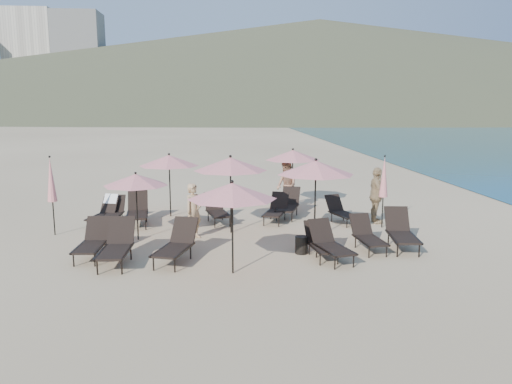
{
  "coord_description": "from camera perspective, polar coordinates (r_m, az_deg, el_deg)",
  "views": [
    {
      "loc": [
        -1.69,
        -13.02,
        4.03
      ],
      "look_at": [
        -0.49,
        3.5,
        1.1
      ],
      "focal_mm": 35.0,
      "sensor_mm": 36.0,
      "label": 1
    }
  ],
  "objects": [
    {
      "name": "beachgoer_a",
      "position": [
        15.15,
        -7.13,
        -2.18
      ],
      "size": [
        0.72,
        0.73,
        1.69
      ],
      "primitive_type": "imported",
      "rotation": [
        0.0,
        0.0,
        0.81
      ],
      "color": "tan",
      "rests_on": "ground"
    },
    {
      "name": "volcanic_headland",
      "position": [
        324.77,
        9.15,
        13.86
      ],
      "size": [
        690.0,
        690.0,
        55.0
      ],
      "color": "brown",
      "rests_on": "ground"
    },
    {
      "name": "lounger_6",
      "position": [
        17.64,
        -16.02,
        -2.19
      ],
      "size": [
        0.65,
        1.57,
        0.89
      ],
      "rotation": [
        0.0,
        0.0,
        -0.04
      ],
      "color": "black",
      "rests_on": "ground"
    },
    {
      "name": "umbrella_open_1",
      "position": [
        15.51,
        -2.94,
        3.2
      ],
      "size": [
        2.3,
        2.3,
        2.48
      ],
      "color": "black",
      "rests_on": "ground"
    },
    {
      "name": "lounger_12",
      "position": [
        17.68,
        -16.94,
        -2.09
      ],
      "size": [
        0.9,
        1.6,
        0.94
      ],
      "rotation": [
        0.0,
        0.0,
        -0.25
      ],
      "color": "black",
      "rests_on": "ground"
    },
    {
      "name": "umbrella_open_3",
      "position": [
        18.12,
        -9.9,
        3.57
      ],
      "size": [
        2.14,
        2.14,
        2.3
      ],
      "color": "black",
      "rests_on": "ground"
    },
    {
      "name": "lounger_4",
      "position": [
        13.24,
        8.45,
        -5.78
      ],
      "size": [
        1.04,
        1.77,
        0.95
      ],
      "rotation": [
        0.0,
        0.0,
        0.26
      ],
      "color": "black",
      "rests_on": "ground"
    },
    {
      "name": "umbrella_open_2",
      "position": [
        14.81,
        6.85,
        2.77
      ],
      "size": [
        2.29,
        2.29,
        2.46
      ],
      "color": "black",
      "rests_on": "ground"
    },
    {
      "name": "lounger_10",
      "position": [
        17.31,
        2.33,
        -1.96
      ],
      "size": [
        1.11,
        1.73,
        0.93
      ],
      "rotation": [
        0.0,
        0.0,
        -0.33
      ],
      "color": "black",
      "rests_on": "ground"
    },
    {
      "name": "lounger_11",
      "position": [
        17.37,
        9.74,
        -2.14
      ],
      "size": [
        1.04,
        1.64,
        0.88
      ],
      "rotation": [
        0.0,
        0.0,
        0.33
      ],
      "color": "black",
      "rests_on": "ground"
    },
    {
      "name": "beachgoer_c",
      "position": [
        17.44,
        13.59,
        -0.39
      ],
      "size": [
        0.5,
        1.14,
        1.92
      ],
      "primitive_type": "imported",
      "rotation": [
        0.0,
        0.0,
        1.54
      ],
      "color": "tan",
      "rests_on": "ground"
    },
    {
      "name": "umbrella_closed_0",
      "position": [
        16.74,
        14.41,
        1.63
      ],
      "size": [
        0.28,
        0.28,
        2.41
      ],
      "color": "black",
      "rests_on": "ground"
    },
    {
      "name": "lounger_3",
      "position": [
        13.44,
        7.38,
        -5.7
      ],
      "size": [
        0.74,
        1.56,
        0.86
      ],
      "rotation": [
        0.0,
        0.0,
        0.12
      ],
      "color": "black",
      "rests_on": "ground"
    },
    {
      "name": "lounger_5",
      "position": [
        14.3,
        12.6,
        -4.82
      ],
      "size": [
        0.76,
        1.63,
        0.9
      ],
      "rotation": [
        0.0,
        0.0,
        0.1
      ],
      "color": "black",
      "rests_on": "ground"
    },
    {
      "name": "beachgoer_b",
      "position": [
        19.14,
        3.5,
        0.7
      ],
      "size": [
        1.0,
        1.11,
        1.87
      ],
      "primitive_type": "imported",
      "rotation": [
        0.0,
        0.0,
        -1.18
      ],
      "color": "#A97557",
      "rests_on": "ground"
    },
    {
      "name": "umbrella_open_0",
      "position": [
        15.14,
        -13.58,
        1.36
      ],
      "size": [
        1.92,
        1.92,
        2.06
      ],
      "color": "black",
      "rests_on": "ground"
    },
    {
      "name": "ground",
      "position": [
        13.73,
        3.13,
        -7.04
      ],
      "size": [
        800.0,
        800.0,
        0.0
      ],
      "primitive_type": "plane",
      "color": "#D6BA8C",
      "rests_on": "ground"
    },
    {
      "name": "lounger_2",
      "position": [
        13.1,
        -9.07,
        -5.84
      ],
      "size": [
        1.16,
        1.89,
        1.02
      ],
      "rotation": [
        0.0,
        0.0,
        -0.3
      ],
      "color": "black",
      "rests_on": "ground"
    },
    {
      "name": "umbrella_open_5",
      "position": [
        11.71,
        -2.74,
        0.12
      ],
      "size": [
        2.12,
        2.12,
        2.28
      ],
      "color": "black",
      "rests_on": "ground"
    },
    {
      "name": "umbrella_open_4",
      "position": [
        19.55,
        4.23,
        4.23
      ],
      "size": [
        2.17,
        2.17,
        2.33
      ],
      "color": "black",
      "rests_on": "ground"
    },
    {
      "name": "lounger_9",
      "position": [
        18.05,
        3.71,
        -1.38
      ],
      "size": [
        1.15,
        1.85,
        1.0
      ],
      "rotation": [
        0.0,
        0.0,
        -0.31
      ],
      "color": "black",
      "rests_on": "ground"
    },
    {
      "name": "umbrella_closed_1",
      "position": [
        16.51,
        -22.37,
        1.26
      ],
      "size": [
        0.29,
        0.29,
        2.48
      ],
      "color": "black",
      "rests_on": "ground"
    },
    {
      "name": "lounger_8",
      "position": [
        17.23,
        -4.49,
        -2.02
      ],
      "size": [
        0.99,
        1.74,
        0.94
      ],
      "rotation": [
        0.0,
        0.0,
        0.24
      ],
      "color": "black",
      "rests_on": "ground"
    },
    {
      "name": "side_table_1",
      "position": [
        13.73,
        5.22,
        -6.04
      ],
      "size": [
        0.36,
        0.36,
        0.48
      ],
      "primitive_type": "cylinder",
      "color": "black",
      "rests_on": "ground"
    },
    {
      "name": "lounger_13",
      "position": [
        14.69,
        16.26,
        -4.32
      ],
      "size": [
        0.91,
        1.9,
        1.05
      ],
      "rotation": [
        0.0,
        0.0,
        -0.12
      ],
      "color": "black",
      "rests_on": "ground"
    },
    {
      "name": "side_table_0",
      "position": [
        14.22,
        -8.67,
        -5.53
      ],
      "size": [
        0.41,
        0.41,
        0.49
      ],
      "primitive_type": "cylinder",
      "color": "black",
      "rests_on": "ground"
    },
    {
      "name": "lounger_1",
      "position": [
        13.26,
        -15.63,
        -5.8
      ],
      "size": [
        0.74,
        1.85,
        1.06
      ],
      "rotation": [
        0.0,
        0.0,
        -0.02
      ],
      "color": "black",
      "rests_on": "ground"
    },
    {
      "name": "lounger_7",
      "position": [
        17.35,
        -13.4,
        -2.03
      ],
      "size": [
        0.89,
        1.88,
        1.04
      ],
      "rotation": [
        0.0,
        0.0,
        0.12
      ],
      "color": "black",
      "rests_on": "ground"
    },
    {
      "name": "hotel_skyline",
      "position": [
        299.41,
        -22.62,
        13.13
      ],
      "size": [
        109.0,
        82.0,
        55.0
      ],
      "color": "beige",
      "rests_on": "ground"
    },
    {
      "name": "lounger_0",
      "position": [
        13.98,
        -18.19,
        -5.31
      ],
      "size": [
        0.7,
        1.7,
        0.96
      ],
      "rotation": [
        0.0,
        0.0,
        -0.04
      ],
      "color": "black",
      "rests_on": "ground"
    }
  ]
}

